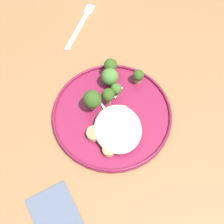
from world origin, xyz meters
TOP-DOWN VIEW (x-y plane):
  - ground at (0.00, 0.00)m, footprint 6.00×6.00m
  - wooden_dining_table at (0.00, 0.00)m, footprint 1.40×1.00m
  - dinner_plate at (0.05, 0.03)m, footprint 0.29×0.29m
  - noodle_bed at (0.00, 0.03)m, footprint 0.12×0.11m
  - seared_scallop_left_edge at (0.05, 0.01)m, footprint 0.03×0.03m
  - seared_scallop_right_edge at (-0.02, 0.03)m, footprint 0.02×0.02m
  - seared_scallop_rear_pale at (-0.05, 0.06)m, footprint 0.03×0.03m
  - seared_scallop_tiny_bay at (-0.01, 0.01)m, footprint 0.03×0.03m
  - seared_scallop_tilted_round at (0.00, 0.08)m, footprint 0.04×0.04m
  - seared_scallop_half_hidden at (-0.02, 0.07)m, footprint 0.03×0.03m
  - broccoli_floret_right_tilted at (0.07, 0.07)m, footprint 0.04×0.04m
  - broccoli_floret_front_edge at (0.10, 0.01)m, footprint 0.03×0.03m
  - broccoli_floret_tall_stalk at (0.08, 0.04)m, footprint 0.03×0.03m
  - broccoli_floret_split_head at (0.13, 0.02)m, footprint 0.04×0.04m
  - broccoli_floret_near_rim at (0.13, -0.05)m, footprint 0.03×0.03m
  - broccoli_floret_small_sprig at (0.16, 0.02)m, footprint 0.03×0.03m
  - onion_sliver_pale_crescent at (0.08, 0.05)m, footprint 0.06×0.02m
  - onion_sliver_curled_piece at (0.10, 0.01)m, footprint 0.03×0.03m
  - dinner_fork at (0.36, 0.07)m, footprint 0.17×0.11m
  - folded_napkin at (-0.18, 0.18)m, footprint 0.17×0.13m

SIDE VIEW (x-z plane):
  - ground at x=0.00m, z-range 0.00..0.00m
  - wooden_dining_table at x=0.00m, z-range 0.29..1.03m
  - dinner_fork at x=0.36m, z-range 0.74..0.74m
  - folded_napkin at x=-0.18m, z-range 0.74..0.75m
  - dinner_plate at x=0.05m, z-range 0.74..0.76m
  - onion_sliver_pale_crescent at x=0.08m, z-range 0.75..0.76m
  - onion_sliver_curled_piece at x=0.10m, z-range 0.75..0.76m
  - seared_scallop_right_edge at x=-0.02m, z-range 0.75..0.77m
  - seared_scallop_half_hidden at x=-0.02m, z-range 0.75..0.77m
  - seared_scallop_left_edge at x=0.05m, z-range 0.75..0.77m
  - seared_scallop_tiny_bay at x=-0.01m, z-range 0.75..0.77m
  - seared_scallop_rear_pale at x=-0.05m, z-range 0.75..0.77m
  - seared_scallop_tilted_round at x=0.00m, z-range 0.75..0.77m
  - noodle_bed at x=0.00m, z-range 0.75..0.79m
  - broccoli_floret_front_edge at x=0.10m, z-range 0.75..0.80m
  - broccoli_floret_near_rim at x=0.13m, z-range 0.75..0.80m
  - broccoli_floret_split_head at x=0.13m, z-range 0.76..0.81m
  - broccoli_floret_tall_stalk at x=0.08m, z-range 0.76..0.81m
  - broccoli_floret_small_sprig at x=0.16m, z-range 0.76..0.82m
  - broccoli_floret_right_tilted at x=0.07m, z-range 0.76..0.82m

